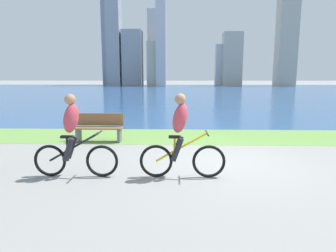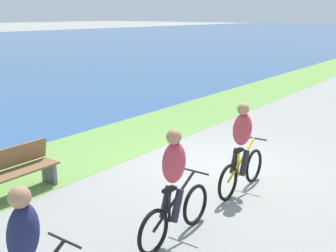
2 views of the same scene
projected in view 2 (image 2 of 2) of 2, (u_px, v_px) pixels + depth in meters
ground_plane at (215, 165)px, 9.46m from camera, size 300.00×300.00×0.00m
grass_strip_bayside at (113, 141)px, 11.23m from camera, size 120.00×2.65×0.01m
cyclist_lead at (242, 149)px, 7.86m from camera, size 1.75×0.52×1.72m
cyclist_trailing at (174, 186)px, 6.14m from camera, size 1.75×0.52×1.71m
bench_near_path at (18, 171)px, 7.87m from camera, size 1.50×0.47×0.90m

